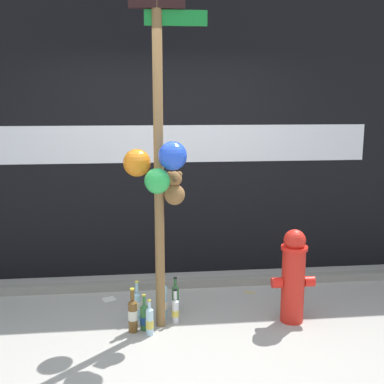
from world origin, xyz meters
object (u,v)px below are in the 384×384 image
at_px(bottle_3, 163,301).
at_px(bottle_5, 150,321).
at_px(fire_hydrant, 293,275).
at_px(bottle_1, 175,310).
at_px(bottle_4, 137,305).
at_px(memorial_post, 158,135).
at_px(bottle_2, 175,297).
at_px(bottle_0, 144,317).
at_px(bottle_6, 133,314).

relative_size(bottle_3, bottle_5, 1.34).
bearing_deg(fire_hydrant, bottle_5, -174.64).
height_order(fire_hydrant, bottle_1, fire_hydrant).
distance_m(bottle_4, bottle_5, 0.30).
relative_size(fire_hydrant, bottle_3, 2.03).
xyz_separation_m(bottle_1, bottle_5, (-0.23, -0.19, 0.00)).
bearing_deg(fire_hydrant, memorial_post, -179.71).
bearing_deg(fire_hydrant, bottle_1, 175.88).
relative_size(bottle_2, bottle_5, 1.06).
bearing_deg(bottle_2, bottle_5, -119.65).
bearing_deg(bottle_0, bottle_2, 49.61).
distance_m(memorial_post, bottle_3, 1.53).
xyz_separation_m(bottle_3, bottle_4, (-0.23, -0.03, -0.01)).
height_order(memorial_post, bottle_0, memorial_post).
xyz_separation_m(fire_hydrant, bottle_3, (-1.14, 0.19, -0.27)).
xyz_separation_m(memorial_post, bottle_6, (-0.24, -0.04, -1.52)).
xyz_separation_m(fire_hydrant, bottle_6, (-1.41, -0.05, -0.27)).
xyz_separation_m(bottle_0, bottle_5, (0.04, -0.09, 0.01)).
xyz_separation_m(fire_hydrant, bottle_2, (-1.02, 0.32, -0.29)).
xyz_separation_m(bottle_2, bottle_5, (-0.25, -0.44, -0.01)).
height_order(fire_hydrant, bottle_6, fire_hydrant).
xyz_separation_m(bottle_2, bottle_4, (-0.36, -0.16, 0.01)).
relative_size(bottle_4, bottle_5, 1.19).
bearing_deg(bottle_5, bottle_3, 67.51).
xyz_separation_m(bottle_1, bottle_3, (-0.10, 0.12, 0.04)).
bearing_deg(bottle_0, bottle_1, 19.98).
distance_m(bottle_2, bottle_5, 0.51).
xyz_separation_m(memorial_post, bottle_3, (0.03, 0.20, -1.52)).
bearing_deg(bottle_5, bottle_6, 153.89).
bearing_deg(memorial_post, bottle_3, 81.52).
bearing_deg(bottle_0, fire_hydrant, 1.08).
distance_m(bottle_0, bottle_6, 0.11).
xyz_separation_m(memorial_post, bottle_1, (0.13, 0.08, -1.56)).
xyz_separation_m(bottle_1, bottle_4, (-0.34, 0.09, 0.03)).
bearing_deg(bottle_1, bottle_0, -160.02).
xyz_separation_m(fire_hydrant, bottle_5, (-1.27, -0.12, -0.31)).
bearing_deg(bottle_4, fire_hydrant, -6.81).
xyz_separation_m(bottle_0, bottle_4, (-0.06, 0.19, 0.03)).
bearing_deg(bottle_2, memorial_post, -114.86).
bearing_deg(bottle_6, bottle_0, 14.73).
bearing_deg(bottle_1, bottle_4, 165.09).
height_order(bottle_0, bottle_2, bottle_2).
distance_m(memorial_post, bottle_1, 1.57).
relative_size(memorial_post, bottle_1, 9.53).
distance_m(bottle_1, bottle_3, 0.16).
bearing_deg(fire_hydrant, bottle_3, 170.53).
bearing_deg(bottle_3, bottle_4, -173.56).
bearing_deg(memorial_post, fire_hydrant, 0.29).
distance_m(bottle_1, bottle_5, 0.30).
bearing_deg(memorial_post, bottle_5, -131.12).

